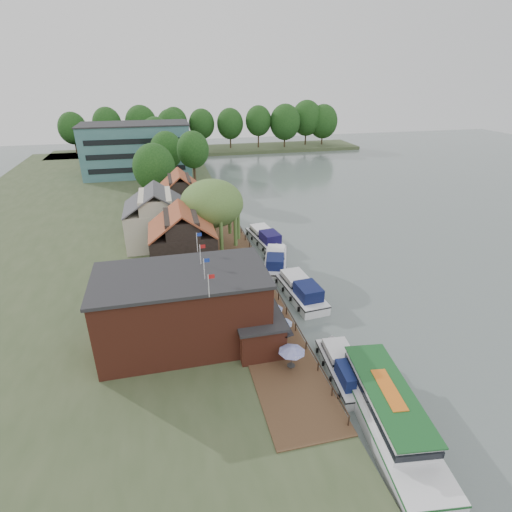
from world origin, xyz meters
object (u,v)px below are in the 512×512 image
umbrella_0 (291,358)px  umbrella_6 (250,262)px  willow (212,217)px  umbrella_3 (260,298)px  cottage_b (157,216)px  cottage_c (181,197)px  cruiser_3 (265,236)px  umbrella_5 (258,276)px  pub (205,306)px  umbrella_2 (272,314)px  umbrella_4 (254,286)px  swan (343,403)px  cruiser_1 (301,287)px  umbrella_1 (282,329)px  cruiser_0 (344,365)px  cottage_a (182,240)px  tour_boat (390,412)px  hotel_block (137,149)px  cruiser_2 (276,259)px

umbrella_0 → umbrella_6: same height
willow → umbrella_3: 16.72m
cottage_b → cottage_c: (4.00, 9.00, 0.00)m
umbrella_3 → cruiser_3: 20.18m
umbrella_3 → umbrella_5: same height
pub → umbrella_2: (6.72, 0.55, -2.36)m
umbrella_3 → umbrella_4: (-0.06, 2.73, 0.00)m
swan → cruiser_1: bearing=82.5°
umbrella_1 → cruiser_0: (4.23, -4.91, -1.14)m
cottage_a → umbrella_1: bearing=-65.1°
umbrella_2 → cruiser_1: (5.19, 6.18, -0.97)m
cottage_c → umbrella_3: size_ratio=3.58×
cruiser_1 → tour_boat: (0.08, -19.72, 0.27)m
cottage_b → tour_boat: size_ratio=0.66×
umbrella_4 → umbrella_5: (1.01, 2.16, 0.00)m
cottage_b → cottage_c: same height
umbrella_3 → umbrella_4: same height
cottage_c → umbrella_5: 26.31m
hotel_block → cruiser_1: (19.91, -64.27, -5.83)m
hotel_block → umbrella_0: 78.75m
umbrella_4 → cruiser_3: size_ratio=0.22×
cottage_a → willow: willow is taller
umbrella_3 → umbrella_5: bearing=79.0°
cottage_a → umbrella_4: size_ratio=3.62×
umbrella_5 → umbrella_4: bearing=-115.1°
cruiser_3 → tour_boat: tour_boat is taller
umbrella_2 → swan: bearing=-74.6°
cottage_c → cruiser_1: size_ratio=0.79×
cruiser_0 → tour_boat: 6.11m
cruiser_3 → pub: bearing=-124.7°
umbrella_3 → swan: 14.72m
umbrella_2 → tour_boat: 14.55m
umbrella_1 → umbrella_5: same height
umbrella_0 → cruiser_0: 4.82m
cruiser_0 → cottage_a: bearing=123.4°
pub → umbrella_4: pub is taller
cottage_c → swan: cottage_c is taller
umbrella_0 → cruiser_0: size_ratio=0.25×
cottage_b → willow: 9.07m
cottage_c → umbrella_5: bearing=-73.8°
willow → cruiser_1: willow is taller
tour_boat → cruiser_1: bearing=97.5°
cottage_a → tour_boat: size_ratio=0.59×
cottage_c → cruiser_0: 42.65m
umbrella_1 → cruiser_0: bearing=-49.3°
cruiser_0 → cruiser_2: cruiser_2 is taller
umbrella_0 → umbrella_6: size_ratio=1.00×
umbrella_4 → cottage_c: bearing=102.9°
cottage_b → umbrella_0: size_ratio=4.04×
umbrella_1 → tour_boat: bearing=-65.1°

